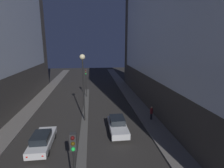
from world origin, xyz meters
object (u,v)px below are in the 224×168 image
object	(u,v)px
traffic_light_near	(74,157)
car_right_lane	(118,125)
pedestrian_on_right_sidewalk	(151,113)
street_lamp	(83,72)
car_left_lane	(42,140)
traffic_light_mid	(86,77)

from	to	relation	value
traffic_light_near	car_right_lane	xyz separation A→B (m)	(3.62, 9.19, -2.92)
traffic_light_near	pedestrian_on_right_sidewalk	world-z (taller)	traffic_light_near
traffic_light_near	pedestrian_on_right_sidewalk	distance (m)	14.40
street_lamp	car_left_lane	bearing A→B (deg)	-124.38
street_lamp	pedestrian_on_right_sidewalk	xyz separation A→B (m)	(8.19, -0.74, -5.07)
pedestrian_on_right_sidewalk	car_right_lane	bearing A→B (deg)	-152.79
traffic_light_near	car_left_lane	xyz separation A→B (m)	(-3.62, 7.00, -2.93)
car_left_lane	car_right_lane	distance (m)	7.56
street_lamp	car_left_lane	xyz separation A→B (m)	(-3.62, -5.29, -5.35)
traffic_light_near	car_right_lane	world-z (taller)	traffic_light_near
car_left_lane	pedestrian_on_right_sidewalk	distance (m)	12.66
car_left_lane	car_right_lane	xyz separation A→B (m)	(7.23, 2.20, 0.02)
pedestrian_on_right_sidewalk	car_left_lane	bearing A→B (deg)	-158.93
car_right_lane	traffic_light_near	bearing A→B (deg)	-111.48
traffic_light_near	street_lamp	xyz separation A→B (m)	(0.00, 12.28, 2.42)
traffic_light_mid	car_left_lane	world-z (taller)	traffic_light_mid
traffic_light_mid	street_lamp	size ratio (longest dim) A/B	0.61
car_right_lane	pedestrian_on_right_sidewalk	distance (m)	5.15
traffic_light_mid	car_left_lane	distance (m)	16.02
traffic_light_near	pedestrian_on_right_sidewalk	xyz separation A→B (m)	(8.19, 11.54, -2.65)
traffic_light_mid	street_lamp	distance (m)	10.33
street_lamp	car_right_lane	xyz separation A→B (m)	(3.62, -3.09, -5.34)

